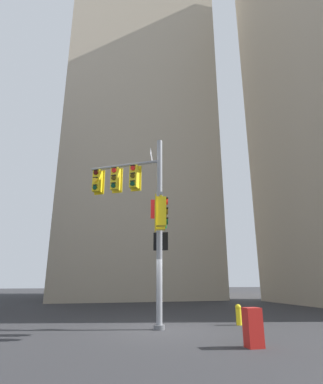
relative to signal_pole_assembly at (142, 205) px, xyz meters
name	(u,v)px	position (x,y,z in m)	size (l,w,h in m)	color
ground	(159,330)	(0.71, -0.08, -4.66)	(120.00, 120.00, 0.00)	#2D2D30
building_mid_block	(134,124)	(2.78, 21.47, 15.56)	(15.32, 15.32, 40.44)	tan
signal_pole_assembly	(142,205)	(0.00, 0.00, 0.00)	(3.16, 3.85, 7.53)	gray
fire_hydrant	(239,314)	(4.10, 0.23, -4.24)	(0.33, 0.23, 0.79)	yellow
newspaper_box	(253,327)	(2.46, -3.67, -4.15)	(0.45, 0.36, 1.01)	red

